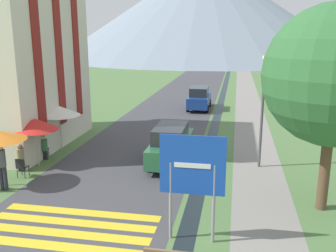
{
  "coord_description": "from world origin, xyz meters",
  "views": [
    {
      "loc": [
        2.48,
        -6.19,
        5.92
      ],
      "look_at": [
        -0.48,
        10.0,
        1.86
      ],
      "focal_mm": 40.0,
      "sensor_mm": 36.0,
      "label": 1
    }
  ],
  "objects_px": {
    "hotel_building": "(7,41)",
    "road_sign": "(192,174)",
    "parked_car_far": "(199,98)",
    "tree_by_path": "(335,76)",
    "parked_car_near": "(171,144)",
    "cafe_umbrella_rear_white": "(59,111)",
    "cafe_umbrella_middle_red": "(35,124)",
    "cafe_chair_far_left": "(42,148)",
    "person_standing_terrace": "(2,164)",
    "person_seated_near": "(44,146)",
    "cafe_chair_near_right": "(22,166)",
    "person_seated_far": "(20,156)",
    "streetlamp": "(263,102)"
  },
  "relations": [
    {
      "from": "cafe_umbrella_middle_red",
      "to": "streetlamp",
      "type": "xyz_separation_m",
      "value": [
        10.03,
        1.67,
        1.05
      ]
    },
    {
      "from": "cafe_chair_near_right",
      "to": "cafe_chair_far_left",
      "type": "distance_m",
      "value": 2.52
    },
    {
      "from": "person_seated_far",
      "to": "tree_by_path",
      "type": "xyz_separation_m",
      "value": [
        12.29,
        -1.44,
        3.93
      ]
    },
    {
      "from": "parked_car_far",
      "to": "streetlamp",
      "type": "distance_m",
      "value": 13.78
    },
    {
      "from": "cafe_umbrella_middle_red",
      "to": "tree_by_path",
      "type": "height_order",
      "value": "tree_by_path"
    },
    {
      "from": "cafe_umbrella_middle_red",
      "to": "cafe_umbrella_rear_white",
      "type": "xyz_separation_m",
      "value": [
        -0.03,
        2.43,
        0.13
      ]
    },
    {
      "from": "cafe_umbrella_middle_red",
      "to": "tree_by_path",
      "type": "relative_size",
      "value": 0.32
    },
    {
      "from": "hotel_building",
      "to": "streetlamp",
      "type": "distance_m",
      "value": 13.38
    },
    {
      "from": "cafe_umbrella_middle_red",
      "to": "tree_by_path",
      "type": "bearing_deg",
      "value": -10.91
    },
    {
      "from": "cafe_chair_near_right",
      "to": "cafe_umbrella_middle_red",
      "type": "bearing_deg",
      "value": 113.97
    },
    {
      "from": "parked_car_far",
      "to": "cafe_chair_near_right",
      "type": "xyz_separation_m",
      "value": [
        -5.88,
        -16.19,
        -0.39
      ]
    },
    {
      "from": "road_sign",
      "to": "tree_by_path",
      "type": "distance_m",
      "value": 5.68
    },
    {
      "from": "parked_car_near",
      "to": "cafe_chair_far_left",
      "type": "bearing_deg",
      "value": -175.17
    },
    {
      "from": "cafe_chair_far_left",
      "to": "cafe_umbrella_middle_red",
      "type": "height_order",
      "value": "cafe_umbrella_middle_red"
    },
    {
      "from": "parked_car_near",
      "to": "person_seated_near",
      "type": "relative_size",
      "value": 3.69
    },
    {
      "from": "cafe_umbrella_rear_white",
      "to": "person_seated_near",
      "type": "bearing_deg",
      "value": -93.61
    },
    {
      "from": "parked_car_near",
      "to": "person_seated_near",
      "type": "bearing_deg",
      "value": -173.78
    },
    {
      "from": "cafe_chair_far_left",
      "to": "person_seated_far",
      "type": "relative_size",
      "value": 0.68
    },
    {
      "from": "hotel_building",
      "to": "road_sign",
      "type": "relative_size",
      "value": 3.19
    },
    {
      "from": "cafe_umbrella_rear_white",
      "to": "cafe_chair_near_right",
      "type": "bearing_deg",
      "value": -88.22
    },
    {
      "from": "cafe_chair_near_right",
      "to": "person_seated_far",
      "type": "bearing_deg",
      "value": 144.31
    },
    {
      "from": "streetlamp",
      "to": "parked_car_near",
      "type": "bearing_deg",
      "value": -177.61
    },
    {
      "from": "person_seated_near",
      "to": "parked_car_near",
      "type": "bearing_deg",
      "value": 6.22
    },
    {
      "from": "parked_car_near",
      "to": "cafe_umbrella_middle_red",
      "type": "relative_size",
      "value": 2.03
    },
    {
      "from": "cafe_umbrella_middle_red",
      "to": "person_standing_terrace",
      "type": "distance_m",
      "value": 2.99
    },
    {
      "from": "cafe_umbrella_rear_white",
      "to": "parked_car_near",
      "type": "bearing_deg",
      "value": -8.85
    },
    {
      "from": "road_sign",
      "to": "cafe_umbrella_middle_red",
      "type": "bearing_deg",
      "value": 146.26
    },
    {
      "from": "cafe_chair_near_right",
      "to": "person_seated_near",
      "type": "relative_size",
      "value": 0.7
    },
    {
      "from": "parked_car_near",
      "to": "streetlamp",
      "type": "height_order",
      "value": "streetlamp"
    },
    {
      "from": "cafe_chair_far_left",
      "to": "person_standing_terrace",
      "type": "bearing_deg",
      "value": -59.63
    },
    {
      "from": "person_standing_terrace",
      "to": "person_seated_far",
      "type": "height_order",
      "value": "person_standing_terrace"
    },
    {
      "from": "road_sign",
      "to": "cafe_umbrella_rear_white",
      "type": "height_order",
      "value": "road_sign"
    },
    {
      "from": "cafe_umbrella_rear_white",
      "to": "tree_by_path",
      "type": "xyz_separation_m",
      "value": [
        11.96,
        -4.73,
        2.53
      ]
    },
    {
      "from": "parked_car_near",
      "to": "cafe_chair_far_left",
      "type": "relative_size",
      "value": 5.3
    },
    {
      "from": "hotel_building",
      "to": "person_seated_near",
      "type": "bearing_deg",
      "value": -38.49
    },
    {
      "from": "hotel_building",
      "to": "person_standing_terrace",
      "type": "bearing_deg",
      "value": -62.2
    },
    {
      "from": "parked_car_near",
      "to": "cafe_chair_near_right",
      "type": "height_order",
      "value": "parked_car_near"
    },
    {
      "from": "road_sign",
      "to": "tree_by_path",
      "type": "xyz_separation_m",
      "value": [
        4.2,
        2.87,
        2.54
      ]
    },
    {
      "from": "cafe_umbrella_middle_red",
      "to": "cafe_umbrella_rear_white",
      "type": "bearing_deg",
      "value": 90.67
    },
    {
      "from": "parked_car_near",
      "to": "cafe_umbrella_rear_white",
      "type": "distance_m",
      "value": 6.18
    },
    {
      "from": "cafe_umbrella_rear_white",
      "to": "person_seated_near",
      "type": "relative_size",
      "value": 1.92
    },
    {
      "from": "parked_car_far",
      "to": "cafe_umbrella_middle_red",
      "type": "distance_m",
      "value": 15.87
    },
    {
      "from": "streetlamp",
      "to": "cafe_chair_far_left",
      "type": "bearing_deg",
      "value": -176.13
    },
    {
      "from": "hotel_building",
      "to": "parked_car_near",
      "type": "distance_m",
      "value": 10.25
    },
    {
      "from": "cafe_umbrella_middle_red",
      "to": "tree_by_path",
      "type": "distance_m",
      "value": 12.44
    },
    {
      "from": "person_standing_terrace",
      "to": "streetlamp",
      "type": "bearing_deg",
      "value": 24.57
    },
    {
      "from": "parked_car_far",
      "to": "tree_by_path",
      "type": "bearing_deg",
      "value": -70.64
    },
    {
      "from": "parked_car_near",
      "to": "tree_by_path",
      "type": "height_order",
      "value": "tree_by_path"
    },
    {
      "from": "road_sign",
      "to": "person_standing_terrace",
      "type": "distance_m",
      "value": 8.01
    },
    {
      "from": "cafe_umbrella_middle_red",
      "to": "person_standing_terrace",
      "type": "height_order",
      "value": "cafe_umbrella_middle_red"
    }
  ]
}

